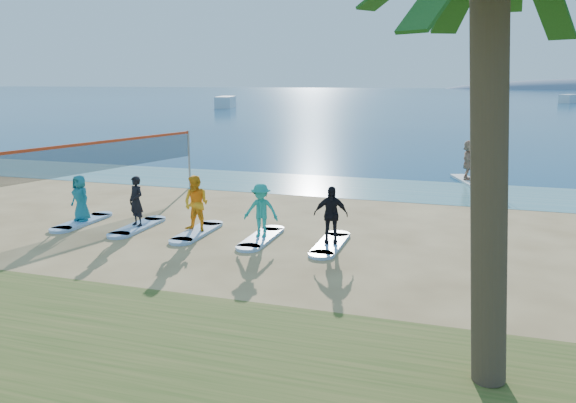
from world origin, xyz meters
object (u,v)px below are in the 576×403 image
(paddleboarder, at_px, (469,160))
(student_2, at_px, (196,204))
(paddleboard, at_px, (467,181))
(student_4, at_px, (331,215))
(volleyball_net, at_px, (105,156))
(student_0, at_px, (80,198))
(boat_offshore_b, at_px, (568,103))
(surfboard_0, at_px, (82,222))
(surfboard_4, at_px, (330,244))
(student_1, at_px, (136,201))
(surfboard_2, at_px, (197,232))
(surfboard_3, at_px, (261,238))
(boat_offshore_a, at_px, (226,108))
(surfboard_1, at_px, (138,227))
(student_3, at_px, (261,210))

(paddleboarder, distance_m, student_2, 14.23)
(paddleboard, distance_m, student_4, 12.45)
(volleyball_net, distance_m, student_0, 2.64)
(paddleboarder, xyz_separation_m, boat_offshore_b, (18.68, 100.17, -1.02))
(paddleboarder, height_order, surfboard_0, paddleboarder)
(student_0, xyz_separation_m, surfboard_4, (8.39, 0.00, -0.80))
(student_1, relative_size, surfboard_2, 0.72)
(surfboard_0, relative_size, surfboard_3, 1.00)
(surfboard_2, xyz_separation_m, surfboard_4, (4.19, 0.00, 0.00))
(boat_offshore_b, bearing_deg, surfboard_0, -83.75)
(paddleboarder, bearing_deg, paddleboard, 0.00)
(boat_offshore_a, relative_size, surfboard_2, 3.65)
(boat_offshore_a, distance_m, surfboard_1, 78.94)
(paddleboard, height_order, student_2, student_2)
(boat_offshore_b, bearing_deg, boat_offshore_a, -124.69)
(surfboard_4, bearing_deg, student_3, 180.00)
(volleyball_net, relative_size, student_4, 5.38)
(paddleboard, xyz_separation_m, surfboard_1, (-9.92, -11.88, -0.01))
(paddleboarder, xyz_separation_m, surfboard_0, (-12.01, -11.88, -0.98))
(paddleboard, relative_size, student_0, 1.99)
(student_1, relative_size, surfboard_4, 0.72)
(student_3, relative_size, surfboard_4, 0.72)
(boat_offshore_b, distance_m, surfboard_3, 114.68)
(paddleboard, relative_size, boat_offshore_b, 0.44)
(student_0, distance_m, surfboard_1, 2.24)
(boat_offshore_a, distance_m, student_2, 79.75)
(surfboard_2, distance_m, student_2, 0.90)
(student_0, xyz_separation_m, student_2, (4.19, 0.00, 0.10))
(boat_offshore_a, xyz_separation_m, surfboard_3, (33.77, -73.18, 0.04))
(paddleboard, distance_m, paddleboarder, 0.96)
(student_1, bearing_deg, surfboard_3, 22.11)
(paddleboarder, distance_m, surfboard_4, 12.46)
(surfboard_1, xyz_separation_m, surfboard_4, (6.29, 0.00, 0.00))
(volleyball_net, bearing_deg, student_2, -25.78)
(student_0, bearing_deg, surfboard_3, 15.37)
(surfboard_0, bearing_deg, paddleboarder, 44.69)
(surfboard_1, xyz_separation_m, student_3, (4.19, 0.00, 0.84))
(volleyball_net, relative_size, boat_offshore_a, 1.10)
(paddleboarder, relative_size, student_2, 1.05)
(surfboard_1, distance_m, surfboard_4, 6.29)
(surfboard_1, xyz_separation_m, student_1, (0.00, 0.00, 0.84))
(surfboard_1, relative_size, student_1, 1.39)
(student_1, xyz_separation_m, student_3, (4.19, 0.00, -0.00))
(boat_offshore_b, distance_m, student_1, 115.64)
(surfboard_3, bearing_deg, boat_offshore_a, 114.77)
(paddleboarder, bearing_deg, surfboard_0, 135.72)
(boat_offshore_a, distance_m, student_3, 80.61)
(surfboard_0, distance_m, student_0, 0.80)
(volleyball_net, bearing_deg, student_4, -14.50)
(boat_offshore_b, xyz_separation_m, student_3, (-24.40, -112.05, 0.88))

